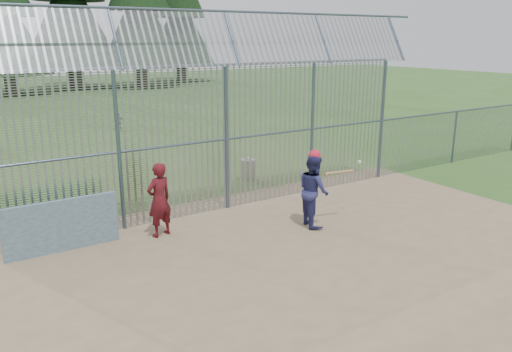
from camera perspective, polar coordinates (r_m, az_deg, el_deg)
ground at (r=11.55m, az=5.41°, el=-8.49°), size 120.00×120.00×0.00m
dirt_infield at (r=11.19m, az=7.00°, el=-9.29°), size 14.00×10.00×0.02m
dugout_wall at (r=12.05m, az=-21.32°, el=-5.31°), size 2.50×0.12×1.20m
batter at (r=12.73m, az=6.59°, el=-1.64°), size 0.91×1.05×1.86m
onlooker at (r=12.19m, az=-11.00°, el=-2.69°), size 0.76×0.60×1.83m
bg_kid_seated at (r=27.08m, az=-15.40°, el=6.01°), size 0.59×0.35×0.93m
batting_gear at (r=12.57m, az=7.21°, el=2.04°), size 1.68×0.40×0.69m
trash_can at (r=16.82m, az=-0.87°, el=0.70°), size 0.56×0.56×0.82m
backstop_fence at (r=14.57m, az=2.99°, el=6.32°), size 20.09×0.81×5.30m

